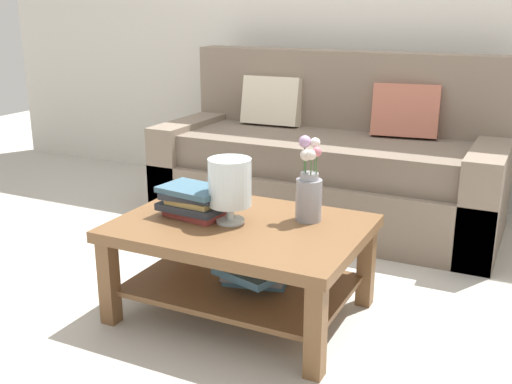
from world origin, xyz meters
The scene contains 7 objects.
ground_plane centered at (0.00, 0.00, 0.00)m, with size 10.00×10.00×0.00m, color #B7B2A8.
back_wall centered at (0.00, 1.65, 1.35)m, with size 6.40×0.12×2.70m, color beige.
couch centered at (0.00, 0.99, 0.36)m, with size 2.13×0.90×1.06m.
coffee_table centered at (0.08, -0.41, 0.31)m, with size 1.07×0.77×0.43m.
book_stack_main centered at (-0.15, -0.42, 0.50)m, with size 0.31×0.24×0.14m.
glass_hurricane_vase centered at (0.03, -0.42, 0.61)m, with size 0.19×0.19×0.29m.
flower_pitcher centered at (0.33, -0.24, 0.57)m, with size 0.12×0.12×0.38m.
Camera 1 is at (1.25, -2.65, 1.35)m, focal length 43.19 mm.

